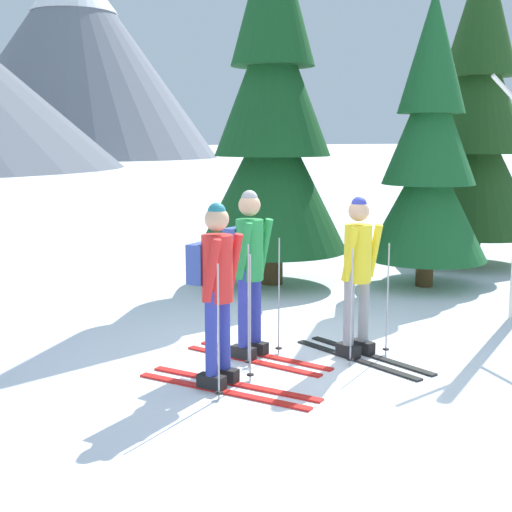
% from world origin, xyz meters
% --- Properties ---
extents(ground_plane, '(400.00, 400.00, 0.00)m').
position_xyz_m(ground_plane, '(0.00, 0.00, 0.00)').
color(ground_plane, white).
extents(skier_in_red, '(1.13, 1.70, 1.68)m').
position_xyz_m(skier_in_red, '(-0.93, -0.26, 0.94)').
color(skier_in_red, red).
rests_on(skier_in_red, ground).
extents(skier_in_green, '(0.93, 1.61, 1.73)m').
position_xyz_m(skier_in_green, '(-0.24, 0.33, 0.97)').
color(skier_in_green, red).
rests_on(skier_in_green, ground).
extents(skier_in_yellow, '(0.61, 1.67, 1.66)m').
position_xyz_m(skier_in_yellow, '(0.73, -0.22, 0.90)').
color(skier_in_yellow, black).
rests_on(skier_in_yellow, ground).
extents(pine_tree_near, '(1.82, 1.82, 4.39)m').
position_xyz_m(pine_tree_near, '(3.85, 1.95, 2.01)').
color(pine_tree_near, '#51381E').
rests_on(pine_tree_near, ground).
extents(pine_tree_mid, '(2.30, 2.30, 5.56)m').
position_xyz_m(pine_tree_mid, '(1.95, 3.31, 2.54)').
color(pine_tree_mid, '#51381E').
rests_on(pine_tree_mid, ground).
extents(pine_tree_far, '(2.30, 2.30, 5.56)m').
position_xyz_m(pine_tree_far, '(5.98, 2.95, 2.54)').
color(pine_tree_far, '#51381E').
rests_on(pine_tree_far, ground).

